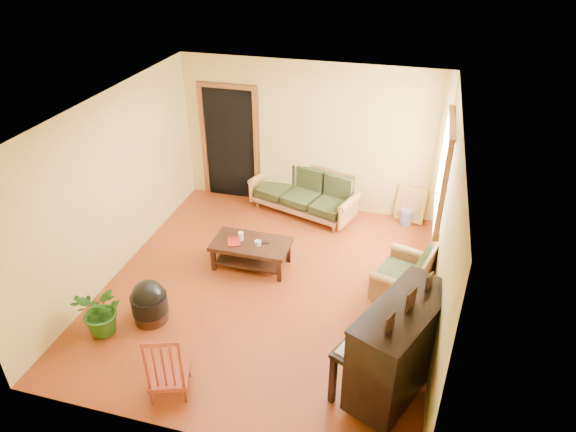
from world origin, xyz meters
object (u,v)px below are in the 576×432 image
(red_chair, at_px, (167,361))
(potted_plant, at_px, (102,311))
(coffee_table, at_px, (252,254))
(armchair, at_px, (403,272))
(sofa, at_px, (303,192))
(piano, at_px, (399,350))
(ceramic_crock, at_px, (406,217))
(footstool, at_px, (150,306))

(red_chair, bearing_deg, potted_plant, 133.96)
(coffee_table, height_order, armchair, armchair)
(armchair, xyz_separation_m, potted_plant, (-3.54, -1.70, -0.07))
(sofa, bearing_deg, piano, -43.97)
(red_chair, bearing_deg, ceramic_crock, 43.24)
(coffee_table, xyz_separation_m, ceramic_crock, (2.16, 1.84, -0.07))
(sofa, xyz_separation_m, potted_plant, (-1.68, -3.61, -0.05))
(coffee_table, bearing_deg, potted_plant, -125.67)
(footstool, distance_m, red_chair, 1.28)
(sofa, height_order, armchair, armchair)
(armchair, bearing_deg, red_chair, -119.43)
(red_chair, relative_size, potted_plant, 1.29)
(coffee_table, height_order, piano, piano)
(coffee_table, bearing_deg, footstool, -121.12)
(coffee_table, bearing_deg, piano, -38.33)
(ceramic_crock, bearing_deg, footstool, -132.57)
(sofa, height_order, piano, piano)
(footstool, bearing_deg, potted_plant, -139.33)
(coffee_table, distance_m, red_chair, 2.49)
(sofa, xyz_separation_m, piano, (1.93, -3.57, 0.19))
(footstool, bearing_deg, ceramic_crock, 47.43)
(coffee_table, relative_size, piano, 0.85)
(sofa, relative_size, ceramic_crock, 7.03)
(sofa, bearing_deg, ceramic_crock, 20.14)
(piano, height_order, footstool, piano)
(red_chair, height_order, ceramic_crock, red_chair)
(coffee_table, distance_m, footstool, 1.72)
(ceramic_crock, bearing_deg, piano, -88.06)
(red_chair, xyz_separation_m, potted_plant, (-1.21, 0.62, -0.10))
(piano, distance_m, footstool, 3.21)
(piano, relative_size, footstool, 2.89)
(piano, xyz_separation_m, red_chair, (-2.39, -0.67, -0.15))
(coffee_table, relative_size, red_chair, 1.28)
(ceramic_crock, bearing_deg, potted_plant, -133.34)
(piano, distance_m, ceramic_crock, 3.68)
(armchair, distance_m, red_chair, 3.29)
(armchair, xyz_separation_m, footstool, (-3.11, -1.33, -0.19))
(piano, relative_size, potted_plant, 1.94)
(armchair, distance_m, ceramic_crock, 2.01)
(sofa, bearing_deg, potted_plant, -97.31)
(armchair, height_order, ceramic_crock, armchair)
(footstool, relative_size, red_chair, 0.52)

